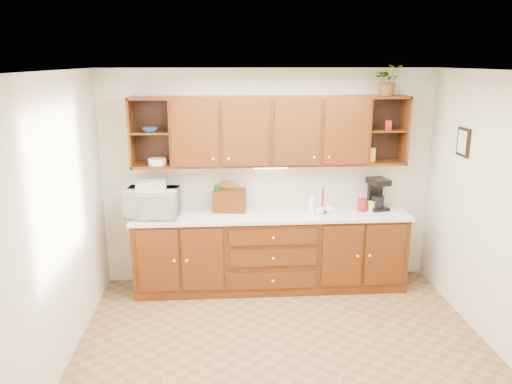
{
  "coord_description": "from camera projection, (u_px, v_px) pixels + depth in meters",
  "views": [
    {
      "loc": [
        -0.56,
        -4.14,
        2.69
      ],
      "look_at": [
        -0.19,
        1.15,
        1.28
      ],
      "focal_mm": 35.0,
      "sensor_mm": 36.0,
      "label": 1
    }
  ],
  "objects": [
    {
      "name": "potted_plant",
      "position": [
        388.0,
        80.0,
        5.65
      ],
      "size": [
        0.34,
        0.3,
        0.35
      ],
      "primitive_type": "imported",
      "rotation": [
        0.0,
        0.0,
        -0.09
      ],
      "color": "#999999",
      "rests_on": "upper_cabinets"
    },
    {
      "name": "right_wall",
      "position": [
        506.0,
        218.0,
        4.52
      ],
      "size": [
        0.0,
        3.5,
        3.5
      ],
      "primitive_type": "plane",
      "rotation": [
        1.57,
        0.0,
        -1.57
      ],
      "color": "beige",
      "rests_on": "floor"
    },
    {
      "name": "canister_red",
      "position": [
        362.0,
        205.0,
        5.94
      ],
      "size": [
        0.14,
        0.14,
        0.15
      ],
      "primitive_type": "cylinder",
      "rotation": [
        0.0,
        0.0,
        -0.39
      ],
      "color": "maroon",
      "rests_on": "countertop"
    },
    {
      "name": "floor",
      "position": [
        285.0,
        353.0,
        4.72
      ],
      "size": [
        4.0,
        4.0,
        0.0
      ],
      "primitive_type": "plane",
      "color": "#8E6441",
      "rests_on": "ground"
    },
    {
      "name": "back_wall",
      "position": [
        268.0,
        177.0,
        6.08
      ],
      "size": [
        4.0,
        0.0,
        4.0
      ],
      "primitive_type": "plane",
      "rotation": [
        1.57,
        0.0,
        0.0
      ],
      "color": "beige",
      "rests_on": "floor"
    },
    {
      "name": "plate_stack",
      "position": [
        157.0,
        162.0,
        5.74
      ],
      "size": [
        0.27,
        0.27,
        0.07
      ],
      "primitive_type": "cylinder",
      "rotation": [
        0.0,
        0.0,
        0.33
      ],
      "color": "white",
      "rests_on": "upper_cabinets"
    },
    {
      "name": "pantry_box_yellow",
      "position": [
        371.0,
        155.0,
        5.91
      ],
      "size": [
        0.09,
        0.07,
        0.16
      ],
      "primitive_type": "cube",
      "rotation": [
        0.0,
        0.0,
        0.01
      ],
      "color": "yellow",
      "rests_on": "upper_cabinets"
    },
    {
      "name": "countertop",
      "position": [
        271.0,
        215.0,
        5.87
      ],
      "size": [
        3.24,
        0.64,
        0.04
      ],
      "primitive_type": "cube",
      "color": "silver",
      "rests_on": "base_cabinets"
    },
    {
      "name": "left_wall",
      "position": [
        55.0,
        228.0,
        4.26
      ],
      "size": [
        0.0,
        3.5,
        3.5
      ],
      "primitive_type": "plane",
      "rotation": [
        1.57,
        0.0,
        1.57
      ],
      "color": "beige",
      "rests_on": "floor"
    },
    {
      "name": "ceiling",
      "position": [
        290.0,
        71.0,
        4.06
      ],
      "size": [
        4.0,
        4.0,
        0.0
      ],
      "primitive_type": "plane",
      "rotation": [
        3.14,
        0.0,
        0.0
      ],
      "color": "white",
      "rests_on": "back_wall"
    },
    {
      "name": "bread_box",
      "position": [
        230.0,
        200.0,
        5.93
      ],
      "size": [
        0.41,
        0.29,
        0.26
      ],
      "primitive_type": "cube",
      "rotation": [
        0.0,
        0.0,
        -0.14
      ],
      "color": "#381706",
      "rests_on": "countertop"
    },
    {
      "name": "coffee_maker",
      "position": [
        377.0,
        194.0,
        6.01
      ],
      "size": [
        0.26,
        0.3,
        0.38
      ],
      "rotation": [
        0.0,
        0.0,
        0.23
      ],
      "color": "black",
      "rests_on": "countertop"
    },
    {
      "name": "upper_cabinets",
      "position": [
        271.0,
        131.0,
        5.77
      ],
      "size": [
        3.2,
        0.33,
        0.8
      ],
      "color": "#381706",
      "rests_on": "back_wall"
    },
    {
      "name": "mug_tree",
      "position": [
        322.0,
        209.0,
        5.88
      ],
      "size": [
        0.24,
        0.25,
        0.3
      ],
      "rotation": [
        0.0,
        0.0,
        -0.05
      ],
      "color": "#381706",
      "rests_on": "countertop"
    },
    {
      "name": "undercabinet_light",
      "position": [
        270.0,
        168.0,
        5.83
      ],
      "size": [
        0.4,
        0.05,
        0.02
      ],
      "primitive_type": "cube",
      "color": "white",
      "rests_on": "upper_cabinets"
    },
    {
      "name": "base_cabinets",
      "position": [
        270.0,
        252.0,
        6.0
      ],
      "size": [
        3.2,
        0.6,
        0.9
      ],
      "primitive_type": "cube",
      "color": "#381706",
      "rests_on": "floor"
    },
    {
      "name": "microwave",
      "position": [
        152.0,
        203.0,
        5.71
      ],
      "size": [
        0.62,
        0.45,
        0.33
      ],
      "primitive_type": "imported",
      "rotation": [
        0.0,
        0.0,
        -0.09
      ],
      "color": "beige",
      "rests_on": "countertop"
    },
    {
      "name": "woven_tray",
      "position": [
        227.0,
        208.0,
        6.03
      ],
      "size": [
        0.36,
        0.21,
        0.35
      ],
      "primitive_type": "cylinder",
      "rotation": [
        1.36,
        0.0,
        -0.35
      ],
      "color": "olive",
      "rests_on": "countertop"
    },
    {
      "name": "bowl_stack",
      "position": [
        151.0,
        130.0,
        5.63
      ],
      "size": [
        0.2,
        0.2,
        0.05
      ],
      "primitive_type": "imported",
      "rotation": [
        0.0,
        0.0,
        -0.07
      ],
      "color": "navy",
      "rests_on": "upper_cabinets"
    },
    {
      "name": "wicker_basket",
      "position": [
        150.0,
        210.0,
        5.75
      ],
      "size": [
        0.29,
        0.29,
        0.15
      ],
      "primitive_type": "cylinder",
      "rotation": [
        0.0,
        0.0,
        0.4
      ],
      "color": "olive",
      "rests_on": "countertop"
    },
    {
      "name": "wine_bottle",
      "position": [
        217.0,
        199.0,
        5.85
      ],
      "size": [
        0.09,
        0.09,
        0.33
      ],
      "primitive_type": "cylinder",
      "rotation": [
        0.0,
        0.0,
        0.38
      ],
      "color": "black",
      "rests_on": "countertop"
    },
    {
      "name": "canister_white",
      "position": [
        312.0,
        203.0,
        5.91
      ],
      "size": [
        0.09,
        0.09,
        0.2
      ],
      "primitive_type": "cylinder",
      "rotation": [
        0.0,
        0.0,
        -0.09
      ],
      "color": "white",
      "rests_on": "countertop"
    },
    {
      "name": "framed_picture",
      "position": [
        463.0,
        142.0,
        5.25
      ],
      "size": [
        0.03,
        0.24,
        0.3
      ],
      "primitive_type": "cube",
      "color": "black",
      "rests_on": "right_wall"
    },
    {
      "name": "towel_stack",
      "position": [
        151.0,
        185.0,
        5.65
      ],
      "size": [
        0.33,
        0.25,
        0.1
      ],
      "primitive_type": "cube",
      "rotation": [
        0.0,
        0.0,
        0.03
      ],
      "color": "#D5BF64",
      "rests_on": "microwave"
    },
    {
      "name": "pantry_box_red",
      "position": [
        388.0,
        125.0,
        5.81
      ],
      "size": [
        0.09,
        0.08,
        0.11
      ],
      "primitive_type": "cube",
      "rotation": [
        0.0,
        0.0,
        -0.24
      ],
      "color": "maroon",
      "rests_on": "upper_cabinets"
    },
    {
      "name": "canister_yellow",
      "position": [
        371.0,
        206.0,
        5.96
      ],
      "size": [
        0.09,
        0.09,
        0.11
      ],
      "primitive_type": "cylinder",
      "rotation": [
        0.0,
        0.0,
        -0.1
      ],
      "color": "yellow",
      "rests_on": "countertop"
    }
  ]
}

